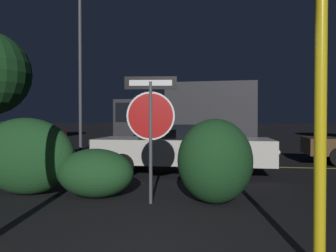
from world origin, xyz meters
The scene contains 10 objects.
road_center_stripe centered at (0.00, 7.15, 0.00)m, with size 39.78×0.12×0.01m, color gold.
stop_sign centered at (-0.35, 2.31, 1.53)m, with size 0.90×0.13×2.20m.
yellow_pole_right centered at (1.78, 0.09, 1.45)m, with size 0.11×0.11×2.90m, color yellow.
hedge_bush_1 centered at (-2.90, 2.61, 0.75)m, with size 1.98×1.02×1.49m, color #1E4C23.
hedge_bush_2 centered at (-1.47, 2.59, 0.46)m, with size 1.45×1.02×0.91m, color #1E4C23.
hedge_bush_3 centered at (0.74, 2.51, 0.74)m, with size 1.30×1.18×1.47m, color #19421E.
passing_car_1 centered at (-7.48, 8.75, 0.72)m, with size 4.24×2.06×1.41m.
passing_car_2 centered at (-0.17, 5.62, 0.69)m, with size 4.80×1.97×1.33m.
delivery_truck centered at (-0.73, 12.00, 1.63)m, with size 6.45×2.68×3.09m.
street_lamp centered at (-5.85, 11.75, 5.81)m, with size 0.55×0.55×8.37m.
Camera 1 is at (0.83, -3.22, 1.45)m, focal length 35.00 mm.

